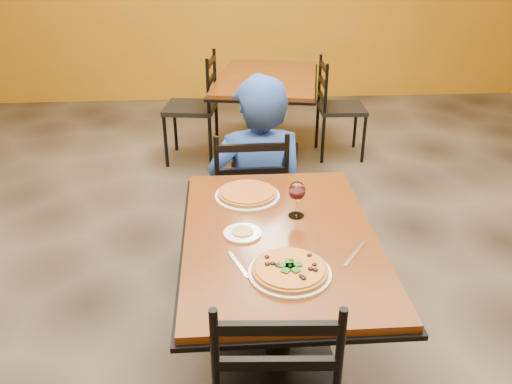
{
  "coord_description": "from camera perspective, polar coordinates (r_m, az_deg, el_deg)",
  "views": [
    {
      "loc": [
        -0.23,
        -2.38,
        1.9
      ],
      "look_at": [
        -0.09,
        -0.3,
        0.85
      ],
      "focal_mm": 36.9,
      "sensor_mm": 36.0,
      "label": 1
    }
  ],
  "objects": [
    {
      "name": "floor",
      "position": [
        3.05,
        1.28,
        -11.76
      ],
      "size": [
        7.0,
        8.0,
        0.01
      ],
      "primitive_type": "cube",
      "color": "black",
      "rests_on": "ground"
    },
    {
      "name": "table_main",
      "position": [
        2.32,
        2.54,
        -8.65
      ],
      "size": [
        0.83,
        1.23,
        0.75
      ],
      "color": "#622D0F",
      "rests_on": "floor"
    },
    {
      "name": "table_second",
      "position": [
        4.71,
        1.19,
        10.15
      ],
      "size": [
        1.08,
        1.41,
        0.75
      ],
      "rotation": [
        0.0,
        0.0,
        -0.18
      ],
      "color": "#622D0F",
      "rests_on": "floor"
    },
    {
      "name": "chair_main_far",
      "position": [
        3.14,
        -0.71,
        -0.56
      ],
      "size": [
        0.42,
        0.42,
        0.92
      ],
      "primitive_type": null,
      "rotation": [
        0.0,
        0.0,
        3.16
      ],
      "color": "black",
      "rests_on": "floor"
    },
    {
      "name": "chair_second_left",
      "position": [
        4.72,
        -7.11,
        9.0
      ],
      "size": [
        0.49,
        0.49,
        0.96
      ],
      "primitive_type": null,
      "rotation": [
        0.0,
        0.0,
        -1.71
      ],
      "color": "black",
      "rests_on": "floor"
    },
    {
      "name": "chair_second_right",
      "position": [
        4.84,
        9.25,
        8.91
      ],
      "size": [
        0.41,
        0.41,
        0.89
      ],
      "primitive_type": null,
      "rotation": [
        0.0,
        0.0,
        1.54
      ],
      "color": "black",
      "rests_on": "floor"
    },
    {
      "name": "diner",
      "position": [
        3.1,
        0.21,
        1.96
      ],
      "size": [
        0.62,
        0.42,
        1.2
      ],
      "primitive_type": "imported",
      "rotation": [
        0.0,
        0.0,
        3.19
      ],
      "color": "#1A448F",
      "rests_on": "floor"
    },
    {
      "name": "plate_main",
      "position": [
        1.97,
        3.67,
        -8.75
      ],
      "size": [
        0.31,
        0.31,
        0.01
      ],
      "primitive_type": "cylinder",
      "color": "white",
      "rests_on": "table_main"
    },
    {
      "name": "pizza_main",
      "position": [
        1.96,
        3.69,
        -8.37
      ],
      "size": [
        0.28,
        0.28,
        0.02
      ],
      "primitive_type": "cylinder",
      "color": "#843209",
      "rests_on": "plate_main"
    },
    {
      "name": "plate_far",
      "position": [
        2.51,
        -0.95,
        -0.42
      ],
      "size": [
        0.31,
        0.31,
        0.01
      ],
      "primitive_type": "cylinder",
      "color": "white",
      "rests_on": "table_main"
    },
    {
      "name": "pizza_far",
      "position": [
        2.5,
        -0.95,
        -0.1
      ],
      "size": [
        0.28,
        0.28,
        0.02
      ],
      "primitive_type": "cylinder",
      "color": "#C08124",
      "rests_on": "plate_far"
    },
    {
      "name": "side_plate",
      "position": [
        2.21,
        -1.47,
        -4.5
      ],
      "size": [
        0.16,
        0.16,
        0.01
      ],
      "primitive_type": "cylinder",
      "color": "white",
      "rests_on": "table_main"
    },
    {
      "name": "dip",
      "position": [
        2.2,
        -1.48,
        -4.3
      ],
      "size": [
        0.09,
        0.09,
        0.01
      ],
      "primitive_type": "cylinder",
      "color": "tan",
      "rests_on": "side_plate"
    },
    {
      "name": "wine_glass",
      "position": [
        2.31,
        4.44,
        -0.65
      ],
      "size": [
        0.08,
        0.08,
        0.18
      ],
      "primitive_type": null,
      "color": "white",
      "rests_on": "table_main"
    },
    {
      "name": "fork",
      "position": [
        2.02,
        -1.93,
        -7.85
      ],
      "size": [
        0.08,
        0.18,
        0.0
      ],
      "primitive_type": "cube",
      "rotation": [
        0.0,
        0.0,
        0.34
      ],
      "color": "silver",
      "rests_on": "table_main"
    },
    {
      "name": "knife",
      "position": [
        2.12,
        10.7,
        -6.53
      ],
      "size": [
        0.13,
        0.18,
        0.0
      ],
      "primitive_type": "cube",
      "rotation": [
        0.0,
        0.0,
        -0.62
      ],
      "color": "silver",
      "rests_on": "table_main"
    }
  ]
}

